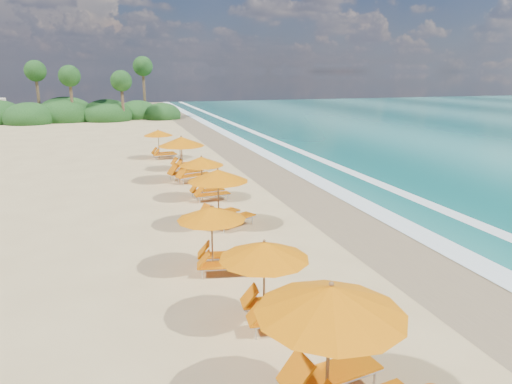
{
  "coord_description": "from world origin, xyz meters",
  "views": [
    {
      "loc": [
        -5.61,
        -17.87,
        6.11
      ],
      "look_at": [
        0.0,
        0.0,
        1.2
      ],
      "focal_mm": 32.3,
      "sensor_mm": 36.0,
      "label": 1
    }
  ],
  "objects": [
    {
      "name": "wet_sand",
      "position": [
        4.0,
        0.0,
        0.01
      ],
      "size": [
        4.0,
        160.0,
        0.01
      ],
      "primitive_type": "cube",
      "color": "#8D7A54",
      "rests_on": "ground"
    },
    {
      "name": "station_1",
      "position": [
        -2.06,
        -11.44,
        1.51
      ],
      "size": [
        3.16,
        3.0,
        2.69
      ],
      "rotation": [
        0.0,
        0.0,
        0.15
      ],
      "color": "olive",
      "rests_on": "ground"
    },
    {
      "name": "station_4",
      "position": [
        -1.58,
        -0.45,
        1.38
      ],
      "size": [
        3.26,
        3.26,
        2.46
      ],
      "rotation": [
        0.0,
        0.0,
        0.48
      ],
      "color": "olive",
      "rests_on": "ground"
    },
    {
      "name": "station_3",
      "position": [
        -2.71,
        -4.61,
        1.22
      ],
      "size": [
        2.63,
        2.52,
        2.17
      ],
      "rotation": [
        0.0,
        0.0,
        -0.2
      ],
      "color": "olive",
      "rests_on": "ground"
    },
    {
      "name": "station_8",
      "position": [
        -2.28,
        15.65,
        1.2
      ],
      "size": [
        2.46,
        2.32,
        2.13
      ],
      "rotation": [
        0.0,
        0.0,
        0.11
      ],
      "color": "olive",
      "rests_on": "ground"
    },
    {
      "name": "ground",
      "position": [
        0.0,
        0.0,
        0.0
      ],
      "size": [
        160.0,
        160.0,
        0.0
      ],
      "primitive_type": "plane",
      "color": "tan",
      "rests_on": "ground"
    },
    {
      "name": "station_7",
      "position": [
        -1.39,
        11.22,
        1.17
      ],
      "size": [
        2.57,
        2.48,
        2.09
      ],
      "rotation": [
        0.0,
        0.0,
        0.24
      ],
      "color": "olive",
      "rests_on": "ground"
    },
    {
      "name": "station_2",
      "position": [
        -2.16,
        -8.11,
        1.25
      ],
      "size": [
        2.57,
        2.42,
        2.24
      ],
      "rotation": [
        0.0,
        0.0,
        -0.1
      ],
      "color": "olive",
      "rests_on": "ground"
    },
    {
      "name": "station_5",
      "position": [
        -1.42,
        3.77,
        1.24
      ],
      "size": [
        2.51,
        2.35,
        2.2
      ],
      "rotation": [
        0.0,
        0.0,
        0.09
      ],
      "color": "olive",
      "rests_on": "ground"
    },
    {
      "name": "station_6",
      "position": [
        -1.73,
        7.91,
        1.49
      ],
      "size": [
        3.4,
        3.34,
        2.66
      ],
      "rotation": [
        0.0,
        0.0,
        0.34
      ],
      "color": "olive",
      "rests_on": "ground"
    },
    {
      "name": "surf_foam",
      "position": [
        6.7,
        0.0,
        0.03
      ],
      "size": [
        4.0,
        160.0,
        0.01
      ],
      "color": "white",
      "rests_on": "ground"
    },
    {
      "name": "treeline",
      "position": [
        -9.94,
        45.51,
        1.0
      ],
      "size": [
        25.8,
        8.8,
        9.74
      ],
      "color": "#163D14",
      "rests_on": "ground"
    }
  ]
}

